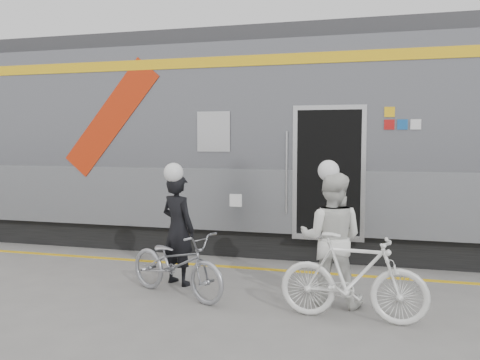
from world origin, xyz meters
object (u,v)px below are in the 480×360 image
(man, at_px, (178,229))
(bicycle_right, at_px, (353,277))
(bicycle_left, at_px, (177,264))
(woman, at_px, (331,239))

(man, bearing_deg, bicycle_right, -175.15)
(man, bearing_deg, bicycle_left, 133.96)
(bicycle_left, bearing_deg, bicycle_right, -74.07)
(bicycle_left, bearing_deg, man, 43.96)
(man, bearing_deg, woman, -164.42)
(bicycle_left, distance_m, woman, 2.09)
(man, xyz_separation_m, bicycle_right, (2.54, -0.88, -0.30))
(bicycle_left, height_order, woman, woman)
(woman, bearing_deg, man, -4.83)
(bicycle_left, xyz_separation_m, bicycle_right, (2.34, -0.33, 0.07))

